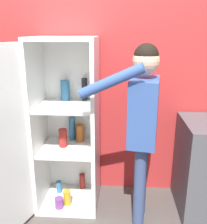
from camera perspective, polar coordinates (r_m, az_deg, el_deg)
wall_back at (r=2.74m, az=-2.41°, el=7.76°), size 7.00×0.06×2.55m
refrigerator at (r=2.53m, az=-10.49°, el=-3.85°), size 0.84×1.11×1.68m
person at (r=2.25m, az=8.49°, el=-0.53°), size 0.68×0.54×1.64m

